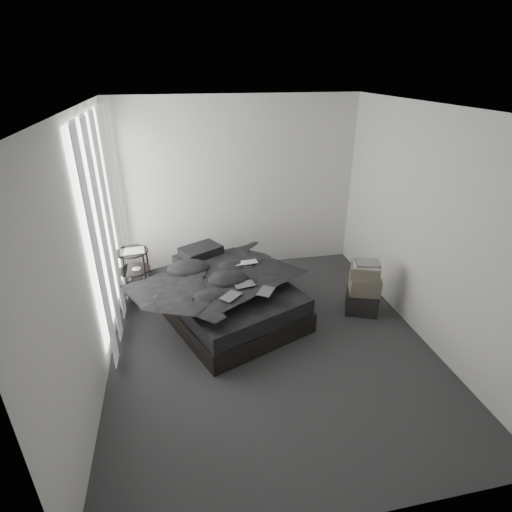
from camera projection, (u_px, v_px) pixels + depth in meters
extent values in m
cube|color=#313133|center=(270.00, 342.00, 4.71)|extent=(3.60, 4.20, 0.01)
cube|color=white|center=(274.00, 108.00, 3.58)|extent=(3.60, 4.20, 0.01)
cube|color=silver|center=(239.00, 186.00, 5.99)|extent=(3.60, 0.01, 2.60)
cube|color=silver|center=(358.00, 384.00, 2.29)|extent=(3.60, 0.01, 2.60)
cube|color=silver|center=(89.00, 256.00, 3.81)|extent=(0.01, 4.20, 2.60)
cube|color=silver|center=(428.00, 228.00, 4.47)|extent=(0.01, 4.20, 2.60)
cube|color=white|center=(103.00, 219.00, 4.59)|extent=(0.02, 2.00, 2.30)
cube|color=white|center=(109.00, 224.00, 4.63)|extent=(0.06, 2.12, 2.48)
cube|color=black|center=(227.00, 306.00, 5.17)|extent=(2.02, 2.27, 0.25)
cube|color=black|center=(226.00, 291.00, 5.07)|extent=(1.95, 2.20, 0.20)
imported|color=black|center=(228.00, 278.00, 4.95)|extent=(1.89, 2.00, 0.22)
cube|color=black|center=(197.00, 259.00, 5.52)|extent=(0.67, 0.57, 0.13)
cube|color=black|center=(201.00, 251.00, 5.49)|extent=(0.64, 0.57, 0.12)
imported|color=silver|center=(247.00, 260.00, 5.14)|extent=(0.31, 0.22, 0.02)
cube|color=black|center=(230.00, 291.00, 4.45)|extent=(0.28, 0.28, 0.01)
cube|color=black|center=(244.00, 279.00, 4.68)|extent=(0.26, 0.19, 0.01)
cube|color=black|center=(266.00, 285.00, 4.54)|extent=(0.26, 0.28, 0.01)
cylinder|color=black|center=(135.00, 278.00, 5.32)|extent=(0.44, 0.44, 0.77)
cube|color=white|center=(132.00, 251.00, 5.14)|extent=(0.32, 0.25, 0.02)
cube|color=black|center=(142.00, 297.00, 5.51)|extent=(0.17, 0.20, 0.12)
cube|color=black|center=(362.00, 302.00, 5.23)|extent=(0.49, 0.44, 0.30)
cube|color=#5F584B|center=(365.00, 285.00, 5.10)|extent=(0.45, 0.40, 0.23)
cube|color=#5F584B|center=(365.00, 271.00, 5.03)|extent=(0.45, 0.41, 0.16)
cube|color=silver|center=(367.00, 265.00, 4.99)|extent=(0.37, 0.34, 0.03)
cube|color=silver|center=(368.00, 263.00, 4.97)|extent=(0.35, 0.31, 0.03)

